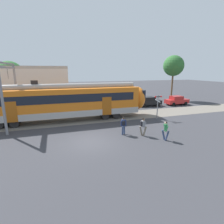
# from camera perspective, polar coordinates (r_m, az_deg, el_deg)

# --- Properties ---
(ground_plane) EXTENTS (160.00, 160.00, 0.00)m
(ground_plane) POSITION_cam_1_polar(r_m,az_deg,el_deg) (14.75, -7.23, -9.69)
(ground_plane) COLOR #38383D
(pedestrian_navy) EXTENTS (0.62, 0.60, 1.67)m
(pedestrian_navy) POSITION_cam_1_polar(r_m,az_deg,el_deg) (15.94, 3.79, -4.04)
(pedestrian_navy) COLOR navy
(pedestrian_navy) RESTS_ON ground
(pedestrian_grey) EXTENTS (0.63, 0.56, 1.67)m
(pedestrian_grey) POSITION_cam_1_polar(r_m,az_deg,el_deg) (15.88, 10.04, -4.29)
(pedestrian_grey) COLOR #6B6051
(pedestrian_grey) RESTS_ON ground
(pedestrian_green) EXTENTS (0.51, 0.67, 1.67)m
(pedestrian_green) POSITION_cam_1_polar(r_m,az_deg,el_deg) (15.33, 17.10, -5.45)
(pedestrian_green) COLOR navy
(pedestrian_green) RESTS_ON ground
(parked_car_black) EXTENTS (4.05, 1.86, 1.54)m
(parked_car_black) POSITION_cam_1_polar(r_m,az_deg,el_deg) (29.50, 11.91, 3.40)
(parked_car_black) COLOR black
(parked_car_black) RESTS_ON ground
(parked_car_red) EXTENTS (4.05, 1.85, 1.54)m
(parked_car_red) POSITION_cam_1_polar(r_m,az_deg,el_deg) (31.90, 20.35, 3.59)
(parked_car_red) COLOR #B22323
(parked_car_red) RESTS_ON ground
(catenary_gantry) EXTENTS (0.24, 6.64, 6.53)m
(catenary_gantry) POSITION_cam_1_polar(r_m,az_deg,el_deg) (21.08, -30.54, 7.63)
(catenary_gantry) COLOR gray
(catenary_gantry) RESTS_ON ground
(crossing_signal) EXTENTS (0.96, 0.21, 3.00)m
(crossing_signal) POSITION_cam_1_polar(r_m,az_deg,el_deg) (21.45, 14.73, 2.89)
(crossing_signal) COLOR gray
(crossing_signal) RESTS_ON ground
(background_building) EXTENTS (14.58, 5.00, 9.20)m
(background_building) POSITION_cam_1_polar(r_m,az_deg,el_deg) (30.16, -28.37, 6.96)
(background_building) COLOR beige
(background_building) RESTS_ON ground
(street_tree_right) EXTENTS (3.90, 3.90, 8.60)m
(street_tree_right) POSITION_cam_1_polar(r_m,az_deg,el_deg) (36.57, 19.46, 14.00)
(street_tree_right) COLOR brown
(street_tree_right) RESTS_ON ground
(street_tree_left) EXTENTS (4.21, 4.21, 7.17)m
(street_tree_left) POSITION_cam_1_polar(r_m,az_deg,el_deg) (30.88, -30.38, 10.28)
(street_tree_left) COLOR brown
(street_tree_left) RESTS_ON ground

